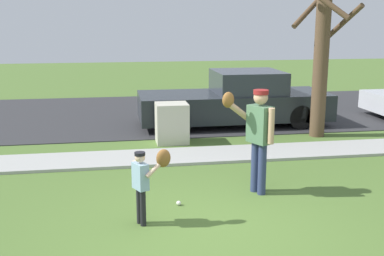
% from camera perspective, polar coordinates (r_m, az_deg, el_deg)
% --- Properties ---
extents(ground_plane, '(48.00, 48.00, 0.00)m').
position_cam_1_polar(ground_plane, '(10.03, -1.65, -3.73)').
color(ground_plane, '#4C6B2D').
extents(sidewalk_strip, '(36.00, 1.20, 0.06)m').
position_cam_1_polar(sidewalk_strip, '(10.12, -1.73, -3.41)').
color(sidewalk_strip, '#A3A39E').
rests_on(sidewalk_strip, ground).
extents(road_surface, '(36.00, 6.80, 0.02)m').
position_cam_1_polar(road_surface, '(14.96, -4.31, 1.81)').
color(road_surface, '#2D2D30').
rests_on(road_surface, ground).
extents(person_adult, '(0.86, 0.57, 1.76)m').
position_cam_1_polar(person_adult, '(7.88, 7.83, -0.22)').
color(person_adult, navy).
rests_on(person_adult, ground).
extents(person_child, '(0.57, 0.35, 1.11)m').
position_cam_1_polar(person_child, '(6.73, -5.54, -5.76)').
color(person_child, black).
rests_on(person_child, ground).
extents(baseball, '(0.07, 0.07, 0.07)m').
position_cam_1_polar(baseball, '(7.59, -1.61, -8.99)').
color(baseball, white).
rests_on(baseball, ground).
extents(utility_cabinet, '(0.75, 0.67, 0.95)m').
position_cam_1_polar(utility_cabinet, '(11.26, -2.43, 0.59)').
color(utility_cabinet, beige).
rests_on(utility_cabinet, ground).
extents(street_tree_near, '(1.84, 1.88, 4.21)m').
position_cam_1_polar(street_tree_near, '(12.09, 15.33, 9.57)').
color(street_tree_near, brown).
rests_on(street_tree_near, ground).
extents(parked_pickup_dark, '(5.20, 1.95, 1.48)m').
position_cam_1_polar(parked_pickup_dark, '(13.24, 5.32, 3.27)').
color(parked_pickup_dark, '#23282D').
rests_on(parked_pickup_dark, road_surface).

